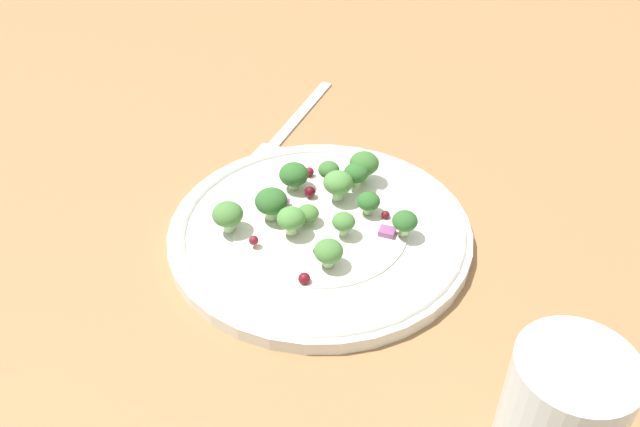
% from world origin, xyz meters
% --- Properties ---
extents(ground_plane, '(1.80, 1.80, 0.02)m').
position_xyz_m(ground_plane, '(0.00, 0.00, -0.01)').
color(ground_plane, olive).
extents(plate, '(0.26, 0.26, 0.02)m').
position_xyz_m(plate, '(0.01, -0.02, 0.01)').
color(plate, white).
rests_on(plate, ground_plane).
extents(dressing_pool, '(0.15, 0.15, 0.00)m').
position_xyz_m(dressing_pool, '(0.01, -0.02, 0.01)').
color(dressing_pool, white).
rests_on(dressing_pool, plate).
extents(broccoli_floret_0, '(0.02, 0.02, 0.02)m').
position_xyz_m(broccoli_floret_0, '(-0.01, 0.05, 0.03)').
color(broccoli_floret_0, '#ADD18E').
rests_on(broccoli_floret_0, plate).
extents(broccoli_floret_1, '(0.02, 0.02, 0.02)m').
position_xyz_m(broccoli_floret_1, '(0.04, 0.02, 0.03)').
color(broccoli_floret_1, '#9EC684').
rests_on(broccoli_floret_1, plate).
extents(broccoli_floret_2, '(0.03, 0.03, 0.03)m').
position_xyz_m(broccoli_floret_2, '(-0.06, -0.06, 0.03)').
color(broccoli_floret_2, '#ADD18E').
rests_on(broccoli_floret_2, plate).
extents(broccoli_floret_3, '(0.03, 0.03, 0.03)m').
position_xyz_m(broccoli_floret_3, '(-0.04, 0.02, 0.03)').
color(broccoli_floret_3, '#ADD18E').
rests_on(broccoli_floret_3, plate).
extents(broccoli_floret_4, '(0.03, 0.03, 0.03)m').
position_xyz_m(broccoli_floret_4, '(0.01, 0.02, 0.03)').
color(broccoli_floret_4, '#8EB77A').
rests_on(broccoli_floret_4, plate).
extents(broccoli_floret_5, '(0.03, 0.03, 0.03)m').
position_xyz_m(broccoli_floret_5, '(-0.03, -0.03, 0.03)').
color(broccoli_floret_5, '#ADD18E').
rests_on(broccoli_floret_5, plate).
extents(broccoli_floret_6, '(0.02, 0.02, 0.02)m').
position_xyz_m(broccoli_floret_6, '(0.08, 0.01, 0.03)').
color(broccoli_floret_6, '#ADD18E').
rests_on(broccoli_floret_6, plate).
extents(broccoli_floret_7, '(0.02, 0.02, 0.02)m').
position_xyz_m(broccoli_floret_7, '(-0.01, -0.04, 0.03)').
color(broccoli_floret_7, '#ADD18E').
rests_on(broccoli_floret_7, plate).
extents(broccoli_floret_8, '(0.03, 0.03, 0.03)m').
position_xyz_m(broccoli_floret_8, '(0.02, 0.06, 0.03)').
color(broccoli_floret_8, '#ADD18E').
rests_on(broccoli_floret_8, plate).
extents(broccoli_floret_9, '(0.02, 0.02, 0.02)m').
position_xyz_m(broccoli_floret_9, '(0.02, 0.05, 0.03)').
color(broccoli_floret_9, '#9EC684').
rests_on(broccoli_floret_9, plate).
extents(broccoli_floret_10, '(0.02, 0.02, 0.02)m').
position_xyz_m(broccoli_floret_10, '(0.03, -0.02, 0.03)').
color(broccoli_floret_10, '#9EC684').
rests_on(broccoli_floret_10, plate).
extents(broccoli_floret_11, '(0.02, 0.02, 0.02)m').
position_xyz_m(broccoli_floret_11, '(-0.00, -0.02, 0.02)').
color(broccoli_floret_11, '#9EC684').
rests_on(broccoli_floret_11, plate).
extents(broccoli_floret_12, '(0.02, 0.02, 0.02)m').
position_xyz_m(broccoli_floret_12, '(0.04, -0.06, 0.03)').
color(broccoli_floret_12, '#ADD18E').
rests_on(broccoli_floret_12, plate).
extents(cranberry_0, '(0.01, 0.01, 0.01)m').
position_xyz_m(cranberry_0, '(-0.03, 0.04, 0.02)').
color(cranberry_0, maroon).
rests_on(cranberry_0, plate).
extents(cranberry_1, '(0.01, 0.01, 0.01)m').
position_xyz_m(cranberry_1, '(0.03, -0.08, 0.02)').
color(cranberry_1, maroon).
rests_on(cranberry_1, plate).
extents(cranberry_2, '(0.01, 0.01, 0.01)m').
position_xyz_m(cranberry_2, '(-0.02, 0.02, 0.02)').
color(cranberry_2, '#4C0A14').
rests_on(cranberry_2, plate).
extents(cranberry_3, '(0.01, 0.01, 0.01)m').
position_xyz_m(cranberry_3, '(0.06, 0.02, 0.02)').
color(cranberry_3, maroon).
rests_on(cranberry_3, plate).
extents(cranberry_4, '(0.01, 0.01, 0.01)m').
position_xyz_m(cranberry_4, '(-0.02, -0.07, 0.02)').
color(cranberry_4, maroon).
rests_on(cranberry_4, plate).
extents(onion_bit_0, '(0.01, 0.01, 0.01)m').
position_xyz_m(onion_bit_0, '(0.07, 0.00, 0.02)').
color(onion_bit_0, '#934C84').
rests_on(onion_bit_0, plate).
extents(onion_bit_1, '(0.01, 0.01, 0.00)m').
position_xyz_m(onion_bit_1, '(-0.01, -0.01, 0.02)').
color(onion_bit_1, '#843D75').
rests_on(onion_bit_1, plate).
extents(onion_bit_2, '(0.01, 0.01, 0.00)m').
position_xyz_m(onion_bit_2, '(-0.03, -0.01, 0.02)').
color(onion_bit_2, '#934C84').
rests_on(onion_bit_2, plate).
extents(onion_bit_3, '(0.01, 0.01, 0.00)m').
position_xyz_m(onion_bit_3, '(0.03, -0.05, 0.02)').
color(onion_bit_3, '#843D75').
rests_on(onion_bit_3, plate).
extents(fork, '(0.03, 0.19, 0.01)m').
position_xyz_m(fork, '(-0.10, 0.13, 0.00)').
color(fork, silver).
rests_on(fork, ground_plane).
extents(water_glass, '(0.07, 0.07, 0.10)m').
position_xyz_m(water_glass, '(0.23, -0.14, 0.05)').
color(water_glass, silver).
rests_on(water_glass, ground_plane).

